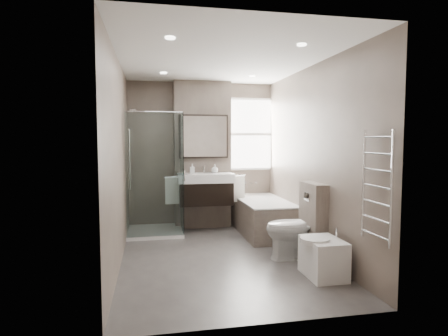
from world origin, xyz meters
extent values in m
cube|color=#4B4745|center=(0.00, 0.00, -0.03)|extent=(2.65, 3.85, 0.05)
cube|color=silver|center=(0.00, 0.00, 2.62)|extent=(2.65, 3.85, 0.05)
cube|color=#695B51|center=(0.00, 1.92, 1.30)|extent=(2.65, 0.05, 2.60)
cube|color=#695B51|center=(0.00, -1.92, 1.30)|extent=(2.65, 0.05, 2.60)
cube|color=#695B51|center=(-1.32, 0.00, 1.30)|extent=(0.05, 3.85, 2.60)
cube|color=#695B51|center=(1.32, 0.00, 1.30)|extent=(0.05, 3.85, 2.60)
cube|color=#63574E|center=(0.00, 1.77, 1.30)|extent=(1.00, 0.25, 2.60)
cube|color=black|center=(0.00, 1.42, 0.66)|extent=(0.90, 0.45, 0.38)
cube|color=white|center=(0.00, 1.42, 0.92)|extent=(0.95, 0.47, 0.15)
cylinder|color=silver|center=(0.00, 1.59, 1.06)|extent=(0.03, 0.03, 0.12)
cylinder|color=silver|center=(0.00, 1.53, 1.11)|extent=(0.02, 0.12, 0.02)
cube|color=black|center=(0.00, 1.62, 1.63)|extent=(0.86, 0.06, 0.76)
cube|color=white|center=(0.00, 1.58, 1.63)|extent=(0.80, 0.02, 0.70)
cube|color=white|center=(-0.56, 1.40, 0.72)|extent=(0.24, 0.06, 0.44)
cube|color=white|center=(0.56, 1.40, 0.72)|extent=(0.24, 0.06, 0.44)
cube|color=white|center=(-0.85, 1.45, 0.03)|extent=(0.90, 0.90, 0.06)
cube|color=white|center=(-0.85, 1.01, 1.03)|extent=(0.88, 0.01, 1.94)
cube|color=white|center=(-0.41, 1.45, 1.03)|extent=(0.01, 0.88, 1.94)
cylinder|color=silver|center=(-1.25, 1.45, 1.25)|extent=(0.02, 0.02, 1.00)
cube|color=#63574E|center=(0.93, 1.10, 0.28)|extent=(0.75, 1.60, 0.55)
cube|color=white|center=(0.93, 1.10, 0.56)|extent=(0.75, 1.60, 0.03)
cube|color=white|center=(0.93, 1.10, 0.49)|extent=(0.61, 1.42, 0.12)
cube|color=white|center=(0.90, 1.88, 1.67)|extent=(0.98, 0.04, 1.33)
cube|color=white|center=(0.90, 1.85, 1.67)|extent=(0.90, 0.01, 1.25)
cube|color=white|center=(0.90, 1.85, 1.68)|extent=(0.90, 0.01, 0.05)
imported|color=white|center=(0.97, -0.26, 0.41)|extent=(0.82, 0.49, 0.82)
cube|color=#63574E|center=(1.21, -0.25, 0.50)|extent=(0.18, 0.55, 1.00)
cube|color=silver|center=(1.11, -0.25, 0.82)|extent=(0.01, 0.16, 0.11)
cube|color=white|center=(1.02, -0.96, 0.22)|extent=(0.39, 0.55, 0.44)
cylinder|color=white|center=(0.91, -0.96, 0.43)|extent=(0.33, 0.33, 0.05)
cylinder|color=silver|center=(1.18, -0.96, 0.51)|extent=(0.02, 0.02, 0.10)
cylinder|color=silver|center=(1.25, -1.83, 1.12)|extent=(0.03, 0.03, 1.10)
cylinder|color=silver|center=(1.25, -1.37, 1.12)|extent=(0.03, 0.03, 1.10)
cube|color=silver|center=(1.25, -1.60, 1.12)|extent=(0.02, 0.46, 1.00)
imported|color=white|center=(-0.22, 1.46, 1.08)|extent=(0.07, 0.08, 0.17)
imported|color=white|center=(0.18, 1.50, 1.07)|extent=(0.11, 0.11, 0.15)
camera|label=1|loc=(-0.91, -4.86, 1.57)|focal=30.00mm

